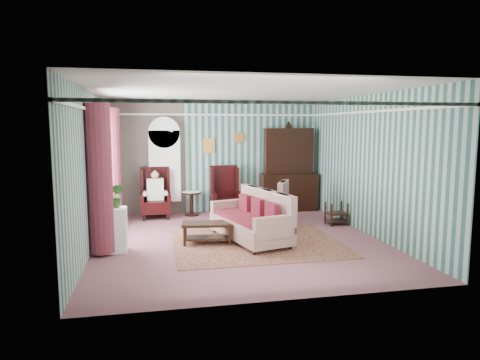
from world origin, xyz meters
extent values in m
plane|color=#8C5158|center=(0.00, 0.00, 0.00)|extent=(6.00, 6.00, 0.00)
cube|color=#345E56|center=(0.00, 3.00, 1.45)|extent=(5.50, 0.02, 2.90)
cube|color=#345E56|center=(0.00, -3.00, 1.45)|extent=(5.50, 0.02, 2.90)
cube|color=#345E56|center=(-2.75, 0.00, 1.45)|extent=(0.02, 6.00, 2.90)
cube|color=#345E56|center=(2.75, 0.00, 1.45)|extent=(0.02, 6.00, 2.90)
cube|color=silver|center=(0.00, 0.00, 2.90)|extent=(5.50, 6.00, 0.02)
cube|color=#884550|center=(-1.80, 2.99, 1.45)|extent=(1.90, 0.01, 2.90)
cube|color=white|center=(0.00, 0.00, 2.55)|extent=(5.50, 6.00, 0.05)
cube|color=white|center=(-2.72, 0.60, 1.55)|extent=(0.04, 1.50, 1.90)
cylinder|color=maroon|center=(-2.55, -0.45, 1.35)|extent=(0.44, 0.44, 2.60)
cylinder|color=maroon|center=(-2.55, 1.65, 1.35)|extent=(0.44, 0.44, 2.60)
cube|color=#BE7632|center=(-0.20, 2.97, 1.75)|extent=(0.30, 0.03, 0.38)
cube|color=white|center=(-1.35, 2.84, 1.12)|extent=(0.80, 0.28, 2.24)
cube|color=black|center=(1.90, 2.72, 1.18)|extent=(1.50, 0.56, 2.36)
cube|color=black|center=(-1.60, 2.45, 0.62)|extent=(0.76, 0.80, 1.25)
cube|color=black|center=(0.15, 2.45, 0.62)|extent=(0.76, 0.80, 1.25)
cylinder|color=black|center=(-0.70, 2.60, 0.30)|extent=(0.50, 0.50, 0.60)
cube|color=black|center=(2.47, 0.90, 0.27)|extent=(0.45, 0.38, 0.54)
cube|color=silver|center=(-2.40, -0.30, 0.40)|extent=(0.55, 0.35, 0.80)
cube|color=#4D2119|center=(0.30, -0.30, 0.01)|extent=(3.20, 2.60, 0.01)
cube|color=#BCB692|center=(0.21, -0.06, 0.51)|extent=(1.44, 2.19, 1.02)
cube|color=#B5A78C|center=(1.04, 1.44, 0.55)|extent=(1.16, 1.14, 1.09)
cube|color=black|center=(-0.65, -0.10, 0.21)|extent=(1.01, 0.57, 0.41)
imported|color=#1E5A1C|center=(-2.50, -0.41, 1.00)|extent=(0.42, 0.39, 0.39)
imported|color=#255019|center=(-2.29, -0.24, 1.01)|extent=(0.29, 0.27, 0.43)
imported|color=#1B4A17|center=(-2.49, -0.26, 0.98)|extent=(0.26, 0.26, 0.36)
camera|label=1|loc=(-1.62, -8.11, 2.26)|focal=32.00mm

